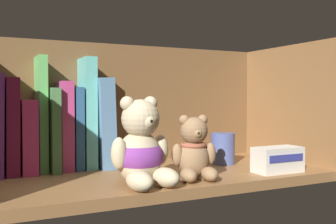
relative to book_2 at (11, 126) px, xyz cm
name	(u,v)px	position (x,y,z in cm)	size (l,w,h in cm)	color
shelf_board	(154,178)	(26.43, -12.43, -10.70)	(71.03, 31.23, 2.00)	olive
shelf_back_panel	(127,108)	(26.43, 3.78, 3.39)	(73.43, 1.20, 30.17)	brown
shelf_side_panel_right	(289,107)	(62.74, -12.43, 3.39)	(1.60, 33.63, 30.17)	olive
book_2	(11,126)	(0.00, 0.00, 0.00)	(2.47, 12.13, 19.40)	maroon
book_3	(27,136)	(3.12, 0.00, -2.19)	(3.03, 12.07, 15.01)	#CE3880
book_4	(41,114)	(5.88, 0.00, 2.35)	(1.74, 9.07, 24.10)	#61BE5F
book_5	(51,129)	(8.03, 0.00, -0.96)	(1.82, 13.32, 17.48)	#497B48
book_6	(63,126)	(10.55, 0.00, -0.25)	(2.50, 10.64, 18.91)	#B93E79
book_7	(75,128)	(13.10, 0.00, -0.86)	(1.85, 9.89, 17.67)	#2A5A86
book_8	(87,113)	(15.62, 0.00, 2.39)	(2.46, 9.63, 24.18)	#63C4B8
book_9	(101,123)	(18.83, 0.00, 0.16)	(3.22, 12.92, 19.71)	#557FA6
teddy_bear_larger	(141,150)	(19.74, -21.84, -3.52)	(11.66, 12.41, 15.73)	beige
teddy_bear_smaller	(194,151)	(30.99, -21.18, -4.49)	(9.13, 9.48, 12.20)	#93704C
pillar_candle	(223,148)	(45.30, -9.55, -6.09)	(5.61, 5.61, 7.22)	#4C5B99
small_product_box	(278,160)	(49.74, -23.15, -7.07)	(10.20, 5.25, 5.26)	silver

